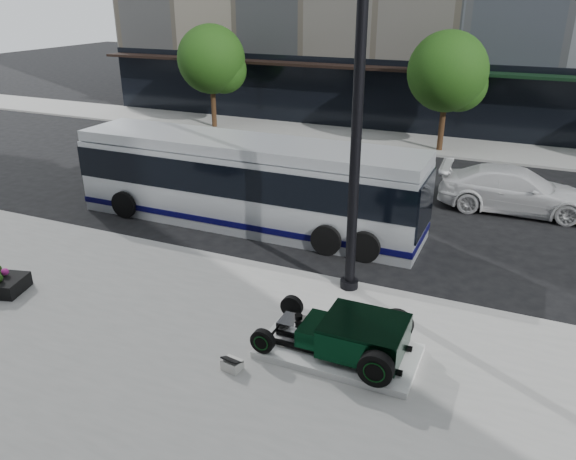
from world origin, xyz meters
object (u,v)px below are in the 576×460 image
at_px(hot_rod, 354,335).
at_px(lamppost, 356,139).
at_px(transit_bus, 247,182).
at_px(white_sedan, 516,190).

bearing_deg(hot_rod, lamppost, 109.66).
height_order(lamppost, transit_bus, lamppost).
bearing_deg(hot_rod, white_sedan, 77.10).
distance_m(transit_bus, white_sedan, 9.76).
height_order(transit_bus, white_sedan, transit_bus).
relative_size(lamppost, transit_bus, 0.72).
height_order(lamppost, white_sedan, lamppost).
bearing_deg(lamppost, transit_bus, 145.80).
bearing_deg(hot_rod, transit_bus, 133.14).
distance_m(lamppost, white_sedan, 9.58).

